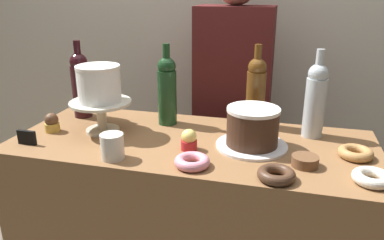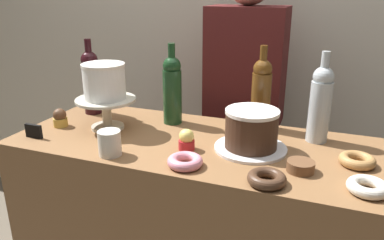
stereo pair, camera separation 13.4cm
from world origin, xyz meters
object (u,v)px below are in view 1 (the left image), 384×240
(chocolate_round_cake, at_px, (253,126))
(wine_bottle_amber, at_px, (256,91))
(donut_chocolate, at_px, (276,175))
(cookie_stack, at_px, (305,161))
(donut_maple, at_px, (355,152))
(white_layer_cake, at_px, (98,84))
(barista_figure, at_px, (232,121))
(donut_sugar, at_px, (372,178))
(donut_pink, at_px, (192,162))
(wine_bottle_dark_red, at_px, (81,84))
(cupcake_lemon, at_px, (189,140))
(wine_bottle_clear, at_px, (315,99))
(cupcake_chocolate, at_px, (52,123))
(wine_bottle_green, at_px, (167,89))
(coffee_cup_ceramic, at_px, (112,146))
(price_sign_chalkboard, at_px, (27,137))
(cake_stand_pedestal, at_px, (101,111))

(chocolate_round_cake, distance_m, wine_bottle_amber, 0.24)
(donut_chocolate, bearing_deg, wine_bottle_amber, 103.98)
(cookie_stack, bearing_deg, donut_maple, 34.39)
(white_layer_cake, relative_size, barista_figure, 0.10)
(chocolate_round_cake, relative_size, donut_sugar, 1.63)
(donut_sugar, bearing_deg, donut_maple, 97.28)
(donut_pink, bearing_deg, chocolate_round_cake, 50.74)
(donut_chocolate, bearing_deg, wine_bottle_dark_red, 156.29)
(cupcake_lemon, xyz_separation_m, donut_maple, (0.54, 0.08, -0.02))
(white_layer_cake, bearing_deg, wine_bottle_clear, 12.03)
(donut_sugar, bearing_deg, chocolate_round_cake, 155.10)
(white_layer_cake, relative_size, wine_bottle_amber, 0.50)
(cupcake_chocolate, xyz_separation_m, cookie_stack, (0.94, -0.06, -0.02))
(white_layer_cake, xyz_separation_m, wine_bottle_green, (0.21, 0.16, -0.05))
(cupcake_chocolate, distance_m, donut_maple, 1.10)
(cupcake_chocolate, distance_m, donut_chocolate, 0.88)
(wine_bottle_clear, height_order, donut_maple, wine_bottle_clear)
(donut_maple, height_order, coffee_cup_ceramic, coffee_cup_ceramic)
(wine_bottle_amber, bearing_deg, cookie_stack, -59.81)
(chocolate_round_cake, bearing_deg, wine_bottle_green, 156.61)
(wine_bottle_clear, xyz_separation_m, donut_sugar, (0.15, -0.33, -0.13))
(cupcake_lemon, distance_m, coffee_cup_ceramic, 0.26)
(wine_bottle_clear, relative_size, donut_pink, 2.91)
(coffee_cup_ceramic, bearing_deg, cookie_stack, 9.79)
(wine_bottle_clear, height_order, wine_bottle_amber, same)
(donut_maple, bearing_deg, wine_bottle_dark_red, 172.40)
(wine_bottle_amber, relative_size, coffee_cup_ceramic, 3.83)
(cookie_stack, bearing_deg, donut_chocolate, -125.92)
(donut_sugar, height_order, barista_figure, barista_figure)
(wine_bottle_dark_red, bearing_deg, cupcake_chocolate, -96.20)
(chocolate_round_cake, distance_m, price_sign_chalkboard, 0.80)
(wine_bottle_dark_red, bearing_deg, chocolate_round_cake, -11.38)
(donut_chocolate, bearing_deg, cupcake_lemon, 154.87)
(donut_pink, bearing_deg, cupcake_lemon, 109.66)
(chocolate_round_cake, height_order, wine_bottle_green, wine_bottle_green)
(chocolate_round_cake, relative_size, wine_bottle_clear, 0.56)
(white_layer_cake, height_order, coffee_cup_ceramic, white_layer_cake)
(chocolate_round_cake, xyz_separation_m, cookie_stack, (0.18, -0.11, -0.06))
(cupcake_lemon, xyz_separation_m, cupcake_chocolate, (-0.56, 0.03, 0.00))
(donut_chocolate, height_order, barista_figure, barista_figure)
(donut_chocolate, distance_m, donut_maple, 0.33)
(wine_bottle_amber, bearing_deg, donut_sugar, -46.28)
(donut_maple, bearing_deg, wine_bottle_clear, 129.78)
(chocolate_round_cake, distance_m, donut_sugar, 0.40)
(wine_bottle_green, distance_m, cookie_stack, 0.61)
(white_layer_cake, relative_size, cupcake_chocolate, 2.19)
(donut_sugar, xyz_separation_m, cookie_stack, (-0.18, 0.06, 0.00))
(coffee_cup_ceramic, bearing_deg, cake_stand_pedestal, 125.27)
(cupcake_lemon, bearing_deg, chocolate_round_cake, 20.56)
(white_layer_cake, xyz_separation_m, barista_figure, (0.42, 0.56, -0.30))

